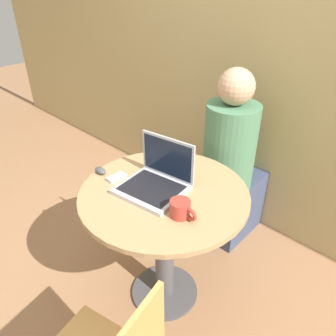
% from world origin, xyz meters
% --- Properties ---
extents(ground_plane, '(12.00, 12.00, 0.00)m').
position_xyz_m(ground_plane, '(0.00, 0.00, 0.00)').
color(ground_plane, '#9E704C').
extents(back_wall, '(7.00, 0.05, 2.60)m').
position_xyz_m(back_wall, '(0.00, 0.98, 1.30)').
color(back_wall, tan).
rests_on(back_wall, ground_plane).
extents(round_table, '(0.82, 0.82, 0.73)m').
position_xyz_m(round_table, '(0.00, 0.00, 0.55)').
color(round_table, '#4C4C51').
rests_on(round_table, ground_plane).
extents(laptop, '(0.34, 0.31, 0.23)m').
position_xyz_m(laptop, '(-0.05, -0.00, 0.78)').
color(laptop, '#B7B7BC').
rests_on(laptop, round_table).
extents(cell_phone, '(0.05, 0.10, 0.02)m').
position_xyz_m(cell_phone, '(-0.25, -0.09, 0.74)').
color(cell_phone, silver).
rests_on(cell_phone, round_table).
extents(computer_mouse, '(0.07, 0.04, 0.03)m').
position_xyz_m(computer_mouse, '(-0.35, -0.11, 0.75)').
color(computer_mouse, '#4C4C51').
rests_on(computer_mouse, round_table).
extents(coffee_cup, '(0.14, 0.09, 0.08)m').
position_xyz_m(coffee_cup, '(0.18, -0.08, 0.77)').
color(coffee_cup, '#B2382D').
rests_on(coffee_cup, round_table).
extents(person_seated, '(0.32, 0.50, 1.19)m').
position_xyz_m(person_seated, '(-0.06, 0.68, 0.50)').
color(person_seated, '#3D4766').
rests_on(person_seated, ground_plane).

